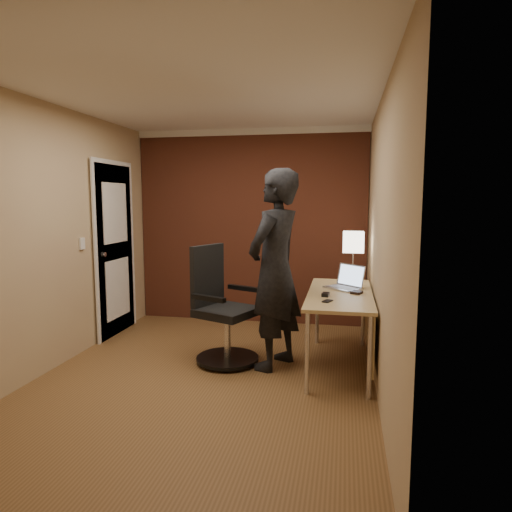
% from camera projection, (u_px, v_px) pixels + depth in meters
% --- Properties ---
extents(room, '(4.00, 4.00, 4.00)m').
position_uv_depth(room, '(222.00, 219.00, 5.57)').
color(room, brown).
rests_on(room, ground).
extents(desk, '(0.60, 1.50, 0.73)m').
position_uv_depth(desk, '(348.00, 306.00, 4.33)').
color(desk, tan).
rests_on(desk, ground).
extents(desk_lamp, '(0.22, 0.22, 0.54)m').
position_uv_depth(desk_lamp, '(353.00, 243.00, 4.90)').
color(desk_lamp, silver).
rests_on(desk_lamp, desk).
extents(laptop, '(0.42, 0.41, 0.23)m').
position_uv_depth(laptop, '(347.00, 282.00, 4.53)').
color(laptop, silver).
rests_on(laptop, desk).
extents(mouse, '(0.07, 0.11, 0.03)m').
position_uv_depth(mouse, '(326.00, 294.00, 4.16)').
color(mouse, black).
rests_on(mouse, desk).
extents(phone, '(0.10, 0.13, 0.01)m').
position_uv_depth(phone, '(327.00, 301.00, 3.94)').
color(phone, black).
rests_on(phone, desk).
extents(wallet, '(0.12, 0.14, 0.02)m').
position_uv_depth(wallet, '(357.00, 292.00, 4.28)').
color(wallet, black).
rests_on(wallet, desk).
extents(office_chair, '(0.67, 0.72, 1.13)m').
position_uv_depth(office_chair, '(221.00, 312.00, 4.50)').
color(office_chair, black).
rests_on(office_chair, ground).
extents(person, '(0.68, 0.81, 1.90)m').
position_uv_depth(person, '(275.00, 270.00, 4.31)').
color(person, black).
rests_on(person, ground).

